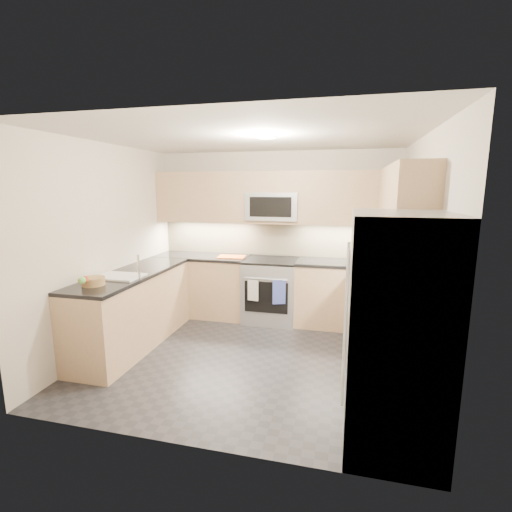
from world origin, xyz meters
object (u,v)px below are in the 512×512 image
at_px(gas_range, 271,291).
at_px(refrigerator, 396,333).
at_px(microwave, 273,206).
at_px(cutting_board, 232,257).
at_px(fruit_basket, 93,281).
at_px(utensil_bowl, 359,259).

relative_size(gas_range, refrigerator, 0.51).
relative_size(microwave, cutting_board, 1.91).
xyz_separation_m(microwave, fruit_basket, (-1.56, -2.03, -0.72)).
bearing_deg(microwave, cutting_board, -167.41).
xyz_separation_m(gas_range, refrigerator, (1.45, -2.43, 0.45)).
xyz_separation_m(gas_range, microwave, (0.00, 0.12, 1.24)).
distance_m(utensil_bowl, cutting_board, 1.85).
bearing_deg(cutting_board, fruit_basket, -116.67).
xyz_separation_m(utensil_bowl, fruit_basket, (-2.80, -1.81, -0.04)).
distance_m(microwave, fruit_basket, 2.66).
distance_m(microwave, cutting_board, 0.97).
relative_size(microwave, utensil_bowl, 2.73).
relative_size(gas_range, cutting_board, 2.28).
bearing_deg(utensil_bowl, microwave, 169.78).
distance_m(gas_range, refrigerator, 2.86).
height_order(microwave, refrigerator, microwave).
distance_m(gas_range, cutting_board, 0.78).
bearing_deg(utensil_bowl, refrigerator, -84.94).
bearing_deg(refrigerator, utensil_bowl, 95.06).
bearing_deg(refrigerator, gas_range, 120.88).
distance_m(refrigerator, cutting_board, 3.17).
bearing_deg(utensil_bowl, cutting_board, 177.22).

